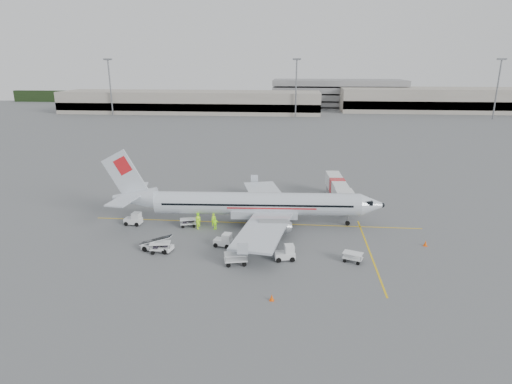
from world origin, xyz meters
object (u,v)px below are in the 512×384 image
tug_fore (285,253)px  tug_aft (133,219)px  belt_loader (157,240)px  jet_bridge (337,191)px  aircraft (257,189)px  tug_mid (223,240)px

tug_fore → tug_aft: 22.25m
belt_loader → tug_fore: bearing=7.7°
jet_bridge → belt_loader: (-22.04, -19.36, -0.65)m
aircraft → tug_fore: (3.98, -10.52, -4.06)m
jet_bridge → tug_aft: bearing=-161.3°
aircraft → jet_bridge: (11.36, 9.91, -2.99)m
belt_loader → tug_fore: size_ratio=2.12×
tug_fore → belt_loader: bearing=165.3°
tug_fore → tug_aft: bearing=146.2°
aircraft → tug_mid: (-3.34, -7.55, -4.10)m
belt_loader → tug_aft: (-5.78, 7.72, -0.41)m
jet_bridge → tug_aft: size_ratio=6.61×
aircraft → tug_mid: size_ratio=16.87×
belt_loader → tug_fore: 14.71m
tug_fore → tug_aft: tug_aft is taller
jet_bridge → tug_aft: 30.17m
tug_aft → belt_loader: bearing=-48.6°
aircraft → tug_fore: bearing=-72.2°
aircraft → tug_fore: size_ratio=16.15×
tug_fore → tug_aft: size_ratio=1.00×
tug_mid → tug_aft: (-13.12, 5.82, 0.04)m
tug_fore → tug_mid: size_ratio=1.04×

